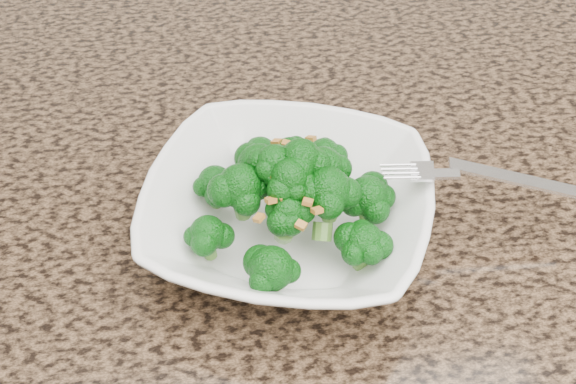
{
  "coord_description": "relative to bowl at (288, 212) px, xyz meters",
  "views": [
    {
      "loc": [
        -0.14,
        -0.18,
        1.34
      ],
      "look_at": [
        -0.09,
        0.24,
        0.95
      ],
      "focal_mm": 45.0,
      "sensor_mm": 36.0,
      "label": 1
    }
  ],
  "objects": [
    {
      "name": "bowl",
      "position": [
        0.0,
        0.0,
        0.0
      ],
      "size": [
        0.29,
        0.29,
        0.06
      ],
      "primitive_type": "imported",
      "rotation": [
        0.0,
        0.0,
        -0.31
      ],
      "color": "white",
      "rests_on": "granite_counter"
    },
    {
      "name": "fork",
      "position": [
        0.13,
        -0.01,
        0.03
      ],
      "size": [
        0.18,
        0.07,
        0.01
      ],
      "primitive_type": null,
      "rotation": [
        0.0,
        0.0,
        -0.21
      ],
      "color": "silver",
      "rests_on": "bowl"
    },
    {
      "name": "garlic_topping",
      "position": [
        0.0,
        0.0,
        0.09
      ],
      "size": [
        0.12,
        0.12,
        0.01
      ],
      "primitive_type": null,
      "color": "#B3772B",
      "rests_on": "broccoli_pile"
    },
    {
      "name": "broccoli_pile",
      "position": [
        0.0,
        0.0,
        0.06
      ],
      "size": [
        0.2,
        0.2,
        0.06
      ],
      "primitive_type": null,
      "color": "#094E0B",
      "rests_on": "bowl"
    },
    {
      "name": "granite_counter",
      "position": [
        0.09,
        0.06,
        -0.04
      ],
      "size": [
        1.64,
        1.04,
        0.03
      ],
      "primitive_type": "cube",
      "color": "brown",
      "rests_on": "cabinet"
    }
  ]
}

